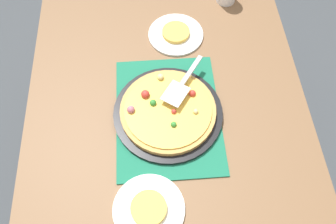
{
  "coord_description": "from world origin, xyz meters",
  "views": [
    {
      "loc": [
        0.59,
        -0.04,
        1.81
      ],
      "look_at": [
        0.0,
        0.0,
        0.77
      ],
      "focal_mm": 37.07,
      "sensor_mm": 36.0,
      "label": 1
    }
  ],
  "objects_px": {
    "pizza": "(168,110)",
    "served_slice_left": "(176,32)",
    "plate_near_left": "(176,35)",
    "plate_far_right": "(149,209)",
    "pizza_pan": "(168,113)",
    "served_slice_right": "(149,208)",
    "pizza_server": "(182,84)"
  },
  "relations": [
    {
      "from": "pizza",
      "to": "served_slice_left",
      "type": "distance_m",
      "value": 0.37
    },
    {
      "from": "served_slice_right",
      "to": "pizza_server",
      "type": "height_order",
      "value": "pizza_server"
    },
    {
      "from": "pizza",
      "to": "served_slice_right",
      "type": "bearing_deg",
      "value": -13.93
    },
    {
      "from": "pizza",
      "to": "served_slice_right",
      "type": "xyz_separation_m",
      "value": [
        0.33,
        -0.08,
        -0.02
      ]
    },
    {
      "from": "served_slice_right",
      "to": "pizza_server",
      "type": "xyz_separation_m",
      "value": [
        -0.41,
        0.14,
        0.05
      ]
    },
    {
      "from": "served_slice_left",
      "to": "served_slice_right",
      "type": "xyz_separation_m",
      "value": [
        0.69,
        -0.14,
        0.0
      ]
    },
    {
      "from": "pizza",
      "to": "plate_far_right",
      "type": "distance_m",
      "value": 0.34
    },
    {
      "from": "plate_near_left",
      "to": "pizza_server",
      "type": "distance_m",
      "value": 0.29
    },
    {
      "from": "pizza",
      "to": "plate_far_right",
      "type": "bearing_deg",
      "value": -13.93
    },
    {
      "from": "pizza_server",
      "to": "pizza",
      "type": "bearing_deg",
      "value": -35.4
    },
    {
      "from": "plate_near_left",
      "to": "pizza_pan",
      "type": "bearing_deg",
      "value": -9.05
    },
    {
      "from": "pizza",
      "to": "pizza_server",
      "type": "bearing_deg",
      "value": 144.6
    },
    {
      "from": "plate_far_right",
      "to": "served_slice_left",
      "type": "distance_m",
      "value": 0.7
    },
    {
      "from": "pizza",
      "to": "pizza_server",
      "type": "relative_size",
      "value": 1.54
    },
    {
      "from": "pizza_pan",
      "to": "served_slice_right",
      "type": "height_order",
      "value": "served_slice_right"
    },
    {
      "from": "pizza_pan",
      "to": "pizza",
      "type": "xyz_separation_m",
      "value": [
        -0.0,
        -0.0,
        0.02
      ]
    },
    {
      "from": "plate_near_left",
      "to": "served_slice_right",
      "type": "height_order",
      "value": "served_slice_right"
    },
    {
      "from": "plate_far_right",
      "to": "served_slice_right",
      "type": "relative_size",
      "value": 2.0
    },
    {
      "from": "plate_far_right",
      "to": "served_slice_right",
      "type": "height_order",
      "value": "served_slice_right"
    },
    {
      "from": "plate_far_right",
      "to": "pizza_server",
      "type": "relative_size",
      "value": 1.03
    },
    {
      "from": "plate_far_right",
      "to": "pizza_server",
      "type": "xyz_separation_m",
      "value": [
        -0.41,
        0.14,
        0.07
      ]
    },
    {
      "from": "pizza_pan",
      "to": "plate_far_right",
      "type": "relative_size",
      "value": 1.73
    },
    {
      "from": "plate_near_left",
      "to": "plate_far_right",
      "type": "height_order",
      "value": "same"
    },
    {
      "from": "pizza",
      "to": "served_slice_left",
      "type": "bearing_deg",
      "value": 170.77
    },
    {
      "from": "served_slice_right",
      "to": "served_slice_left",
      "type": "bearing_deg",
      "value": 168.52
    },
    {
      "from": "pizza",
      "to": "plate_near_left",
      "type": "distance_m",
      "value": 0.37
    },
    {
      "from": "served_slice_right",
      "to": "plate_near_left",
      "type": "bearing_deg",
      "value": 168.52
    },
    {
      "from": "pizza_pan",
      "to": "served_slice_left",
      "type": "relative_size",
      "value": 3.45
    },
    {
      "from": "pizza",
      "to": "served_slice_left",
      "type": "xyz_separation_m",
      "value": [
        -0.36,
        0.06,
        -0.02
      ]
    },
    {
      "from": "plate_near_left",
      "to": "served_slice_right",
      "type": "relative_size",
      "value": 2.0
    },
    {
      "from": "served_slice_left",
      "to": "plate_far_right",
      "type": "bearing_deg",
      "value": -11.48
    },
    {
      "from": "plate_near_left",
      "to": "served_slice_left",
      "type": "distance_m",
      "value": 0.01
    }
  ]
}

